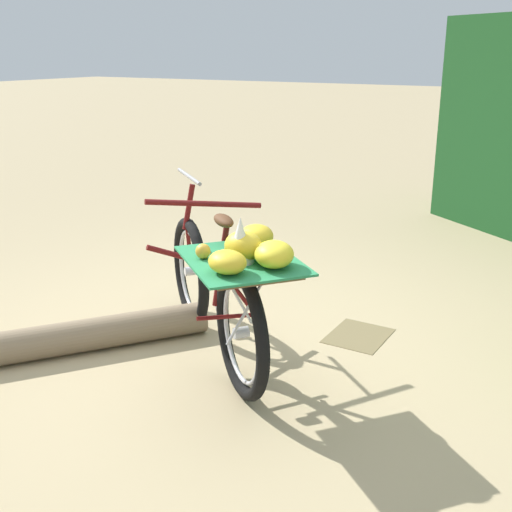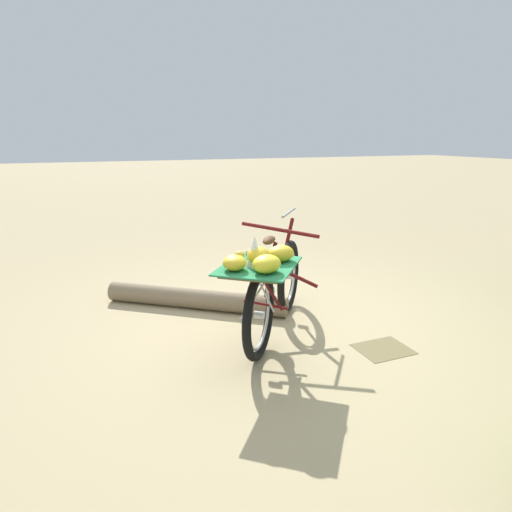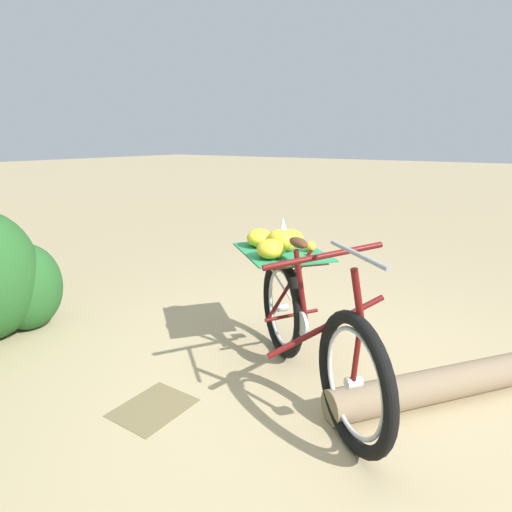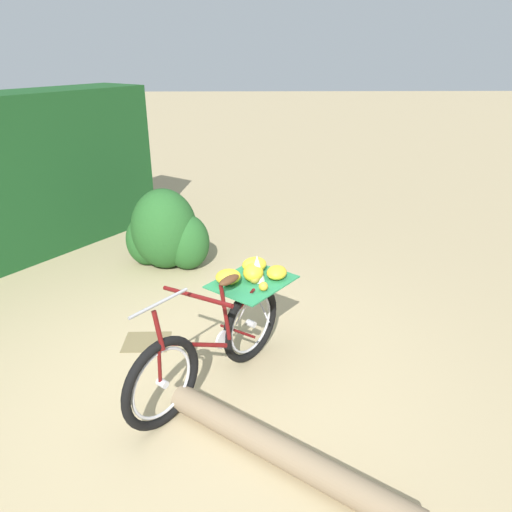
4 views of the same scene
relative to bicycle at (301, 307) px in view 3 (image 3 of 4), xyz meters
name	(u,v)px [view 3 (image 3 of 4)]	position (x,y,z in m)	size (l,w,h in m)	color
ground_plane	(304,399)	(0.20, 0.14, -0.51)	(60.00, 60.00, 0.00)	tan
bicycle	(301,307)	(0.00, 0.00, 0.00)	(1.36, 1.57, 1.03)	black
fallen_log	(468,379)	(-0.43, 0.95, -0.41)	(0.20, 0.20, 1.93)	#7F6B51
leaf_litter_patch	(153,408)	(0.78, -0.56, -0.51)	(0.44, 0.36, 0.01)	olive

